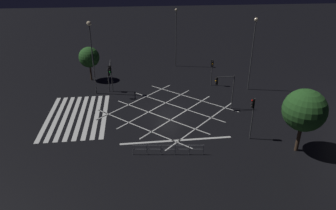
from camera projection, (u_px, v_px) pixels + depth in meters
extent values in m
plane|color=black|center=(168.00, 111.00, 36.01)|extent=(200.00, 200.00, 0.00)
cube|color=silver|center=(105.00, 114.00, 35.17)|extent=(11.25, 0.50, 0.01)
cube|color=silver|center=(97.00, 115.00, 35.07)|extent=(11.25, 0.50, 0.01)
cube|color=silver|center=(89.00, 115.00, 34.97)|extent=(11.25, 0.50, 0.01)
cube|color=silver|center=(81.00, 116.00, 34.86)|extent=(11.25, 0.50, 0.01)
cube|color=silver|center=(73.00, 116.00, 34.76)|extent=(11.25, 0.50, 0.01)
cube|color=silver|center=(65.00, 117.00, 34.66)|extent=(11.25, 0.50, 0.01)
cube|color=silver|center=(57.00, 117.00, 34.56)|extent=(11.25, 0.50, 0.01)
cube|color=silver|center=(49.00, 117.00, 34.46)|extent=(11.25, 0.50, 0.01)
cube|color=silver|center=(140.00, 127.00, 32.44)|extent=(9.82, 9.82, 0.01)
cube|color=silver|center=(138.00, 100.00, 38.79)|extent=(9.82, 9.82, 0.01)
cube|color=silver|center=(159.00, 116.00, 34.82)|extent=(9.82, 9.82, 0.01)
cube|color=silver|center=(157.00, 107.00, 36.94)|extent=(9.82, 9.82, 0.01)
cube|color=silver|center=(176.00, 106.00, 37.20)|extent=(9.82, 9.82, 0.01)
cube|color=silver|center=(179.00, 115.00, 35.09)|extent=(9.82, 9.82, 0.01)
cube|color=silver|center=(191.00, 98.00, 39.58)|extent=(9.82, 9.82, 0.01)
cube|color=silver|center=(203.00, 123.00, 33.24)|extent=(9.82, 9.82, 0.01)
cube|color=silver|center=(176.00, 140.00, 29.95)|extent=(0.30, 11.25, 0.01)
cylinder|color=#424244|center=(212.00, 73.00, 42.81)|extent=(0.11, 0.11, 3.83)
cube|color=black|center=(212.00, 64.00, 42.09)|extent=(0.16, 0.28, 0.90)
sphere|color=black|center=(213.00, 62.00, 41.86)|extent=(0.18, 0.18, 0.18)
sphere|color=orange|center=(213.00, 64.00, 41.99)|extent=(0.18, 0.18, 0.18)
sphere|color=black|center=(212.00, 66.00, 42.12)|extent=(0.18, 0.18, 0.18)
cube|color=black|center=(212.00, 63.00, 42.17)|extent=(0.02, 0.36, 0.98)
cylinder|color=#424244|center=(233.00, 92.00, 35.63)|extent=(0.11, 0.11, 4.32)
cylinder|color=#424244|center=(226.00, 77.00, 34.66)|extent=(0.09, 2.08, 0.09)
cube|color=black|center=(217.00, 81.00, 34.73)|extent=(0.28, 0.16, 0.90)
sphere|color=black|center=(216.00, 79.00, 34.59)|extent=(0.18, 0.18, 0.18)
sphere|color=orange|center=(216.00, 81.00, 34.72)|extent=(0.18, 0.18, 0.18)
sphere|color=black|center=(216.00, 83.00, 34.85)|extent=(0.18, 0.18, 0.18)
cube|color=black|center=(217.00, 81.00, 34.74)|extent=(0.36, 0.02, 0.98)
cylinder|color=#424244|center=(252.00, 119.00, 29.34)|extent=(0.11, 0.11, 4.45)
cube|color=black|center=(253.00, 103.00, 28.59)|extent=(0.28, 0.16, 0.90)
sphere|color=red|center=(252.00, 100.00, 28.45)|extent=(0.18, 0.18, 0.18)
sphere|color=black|center=(252.00, 103.00, 28.57)|extent=(0.18, 0.18, 0.18)
sphere|color=black|center=(251.00, 106.00, 28.70)|extent=(0.18, 0.18, 0.18)
cube|color=black|center=(254.00, 103.00, 28.60)|extent=(0.36, 0.02, 0.98)
cylinder|color=#424244|center=(109.00, 80.00, 40.77)|extent=(0.11, 0.11, 3.28)
cube|color=black|center=(109.00, 72.00, 40.30)|extent=(0.28, 0.16, 0.90)
sphere|color=black|center=(110.00, 70.00, 40.19)|extent=(0.18, 0.18, 0.18)
sphere|color=black|center=(110.00, 72.00, 40.32)|extent=(0.18, 0.18, 0.18)
sphere|color=green|center=(110.00, 75.00, 40.44)|extent=(0.18, 0.18, 0.18)
cube|color=black|center=(108.00, 73.00, 40.29)|extent=(0.36, 0.02, 0.98)
cylinder|color=#424244|center=(112.00, 76.00, 40.71)|extent=(0.11, 0.11, 4.53)
cylinder|color=#424244|center=(110.00, 63.00, 38.72)|extent=(2.43, 0.09, 0.09)
cube|color=black|center=(110.00, 70.00, 37.81)|extent=(0.16, 0.28, 0.90)
sphere|color=black|center=(109.00, 68.00, 37.59)|extent=(0.18, 0.18, 0.18)
sphere|color=black|center=(110.00, 70.00, 37.71)|extent=(0.18, 0.18, 0.18)
sphere|color=green|center=(110.00, 72.00, 37.84)|extent=(0.18, 0.18, 0.18)
cube|color=black|center=(110.00, 69.00, 37.90)|extent=(0.02, 0.36, 0.98)
cylinder|color=#424244|center=(252.00, 57.00, 40.23)|extent=(0.14, 0.14, 9.46)
sphere|color=#F9E0B2|center=(256.00, 20.00, 38.15)|extent=(0.49, 0.49, 0.49)
cylinder|color=#424244|center=(93.00, 61.00, 38.93)|extent=(0.14, 0.14, 9.21)
sphere|color=#F9E0B2|center=(89.00, 23.00, 36.90)|extent=(0.58, 0.58, 0.58)
cylinder|color=#424244|center=(176.00, 39.00, 49.94)|extent=(0.14, 0.14, 9.26)
sphere|color=#F9E0B2|center=(176.00, 10.00, 47.91)|extent=(0.43, 0.43, 0.43)
cylinder|color=#473323|center=(91.00, 72.00, 45.14)|extent=(0.25, 0.25, 2.44)
sphere|color=#285B23|center=(89.00, 57.00, 44.14)|extent=(3.03, 3.03, 3.03)
cylinder|color=#473323|center=(299.00, 138.00, 27.81)|extent=(0.35, 0.35, 2.78)
sphere|color=#285B23|center=(305.00, 110.00, 26.60)|extent=(3.87, 3.87, 3.87)
cylinder|color=gray|center=(133.00, 150.00, 27.53)|extent=(0.05, 0.05, 1.05)
cylinder|color=gray|center=(147.00, 150.00, 27.53)|extent=(0.05, 0.05, 1.05)
cylinder|color=gray|center=(161.00, 150.00, 27.53)|extent=(0.05, 0.05, 1.05)
cylinder|color=gray|center=(175.00, 150.00, 27.53)|extent=(0.05, 0.05, 1.05)
cylinder|color=gray|center=(189.00, 150.00, 27.53)|extent=(0.05, 0.05, 1.05)
cylinder|color=gray|center=(203.00, 150.00, 27.53)|extent=(0.05, 0.05, 1.05)
cylinder|color=gray|center=(168.00, 145.00, 27.32)|extent=(0.85, 6.48, 0.04)
cylinder|color=gray|center=(168.00, 149.00, 27.51)|extent=(0.85, 6.48, 0.04)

